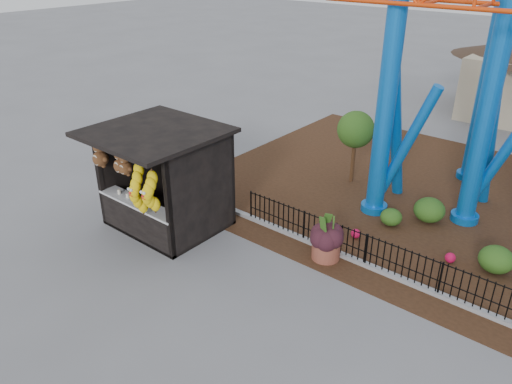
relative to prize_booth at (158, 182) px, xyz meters
The scene contains 9 objects.
ground 3.47m from the prize_booth, 16.92° to the right, with size 120.00×120.00×0.00m, color slate.
mulch_bed 10.07m from the prize_booth, 45.43° to the left, with size 18.00×12.00×0.02m, color #331E11.
curb 7.44m from the prize_booth, 16.67° to the left, with size 18.00×0.18×0.12m, color gray.
prize_booth is the anchor object (origin of this frame).
picket_fence 8.22m from the prize_booth, 14.85° to the left, with size 12.20×0.06×1.00m, color black, non-canonical shape.
terracotta_planter 5.22m from the prize_booth, 20.19° to the left, with size 0.78×0.78×0.59m, color brown.
planter_foliage 5.11m from the prize_booth, 20.19° to the left, with size 0.70×0.70×0.64m, color black.
potted_plant 5.33m from the prize_booth, 20.14° to the left, with size 0.69×0.60×0.77m, color #1F5418.
landscaping 9.23m from the prize_booth, 30.94° to the left, with size 7.88×2.96×0.76m.
Camera 1 is at (7.65, -7.45, 7.77)m, focal length 35.00 mm.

